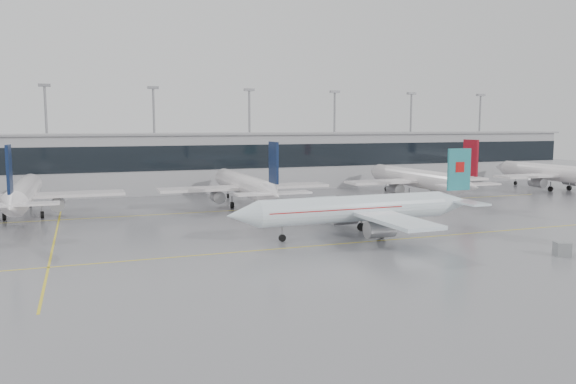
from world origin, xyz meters
name	(u,v)px	position (x,y,z in m)	size (l,w,h in m)	color
ground	(323,245)	(0.00, 0.00, 0.00)	(320.00, 320.00, 0.00)	gray
taxi_line_main	(323,245)	(0.00, 0.00, 0.01)	(120.00, 0.25, 0.01)	gold
taxi_line_north	(251,210)	(0.00, 30.00, 0.01)	(120.00, 0.25, 0.01)	gold
taxi_line_cross	(55,239)	(-30.00, 15.00, 0.01)	(0.25, 60.00, 0.01)	gold
terminal	(209,162)	(0.00, 62.00, 6.00)	(180.00, 15.00, 12.00)	#9C9C9F
terminal_glass	(217,157)	(0.00, 54.45, 7.50)	(180.00, 0.20, 5.00)	black
terminal_roof	(209,134)	(0.00, 62.00, 12.20)	(182.00, 16.00, 0.40)	gray
light_masts	(203,128)	(0.00, 68.00, 13.34)	(156.40, 1.00, 22.60)	gray
air_canada_jet	(363,209)	(7.26, 3.76, 3.46)	(35.24, 27.80, 10.97)	white
parked_jet_b	(23,194)	(-35.00, 33.69, 3.71)	(29.64, 36.96, 11.72)	white
parked_jet_c	(245,185)	(0.00, 33.69, 3.71)	(29.64, 36.96, 11.72)	white
parked_jet_d	(418,179)	(35.00, 33.69, 3.71)	(29.64, 36.96, 11.72)	white
parked_jet_e	(556,173)	(70.00, 33.69, 3.71)	(29.64, 36.96, 11.72)	white
gse_unit	(562,249)	(22.16, -14.00, 0.76)	(1.51, 1.41, 1.51)	gray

